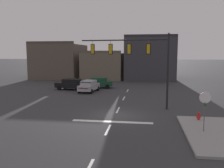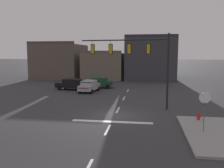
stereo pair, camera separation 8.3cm
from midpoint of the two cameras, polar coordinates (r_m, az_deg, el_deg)
name	(u,v)px [view 2 (the right image)]	position (r m, az deg, el deg)	size (l,w,h in m)	color
ground_plane	(115,115)	(20.98, 0.87, -7.45)	(400.00, 400.00, 0.00)	#353538
sidewalk_near_corner	(223,134)	(17.71, 25.01, -10.70)	(5.00, 8.00, 0.15)	gray
stop_bar_paint	(112,122)	(19.07, 0.09, -8.95)	(6.40, 0.50, 0.01)	silver
lane_centreline	(118,110)	(22.91, 1.52, -6.18)	(0.16, 26.40, 0.01)	silver
signal_mast_near_side	(137,56)	(23.39, 6.08, 6.76)	(8.60, 1.03, 7.24)	black
stop_sign	(205,102)	(17.00, 21.32, -4.04)	(0.76, 0.64, 2.83)	#56565B
car_lot_nearside	(89,86)	(33.54, -5.36, -0.42)	(2.32, 4.60, 1.61)	#9EA0A5
car_lot_middle	(71,84)	(35.86, -9.60, 0.01)	(4.63, 2.43, 1.61)	black
car_lot_farside	(99,82)	(37.31, -3.11, 0.38)	(4.60, 2.30, 1.61)	#143D28
fire_hydrant	(199,118)	(20.21, 20.01, -7.51)	(0.40, 0.30, 0.75)	red
building_row	(108,61)	(52.10, -0.82, 5.47)	(29.55, 12.22, 8.87)	brown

